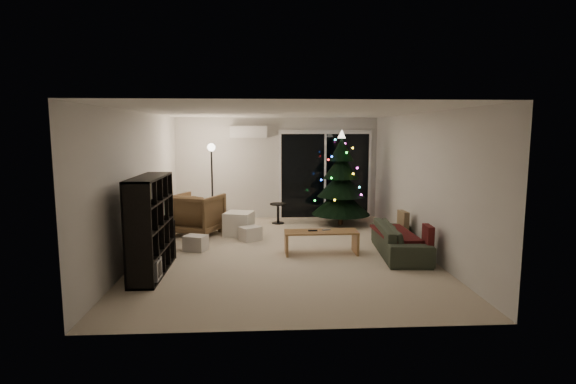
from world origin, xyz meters
name	(u,v)px	position (x,y,z in m)	size (l,w,h in m)	color
room	(302,186)	(0.46, 1.49, 1.02)	(6.50, 7.51, 2.60)	beige
bookshelf	(138,226)	(-2.25, -1.17, 0.75)	(0.38, 1.50, 1.50)	black
media_cabinet	(158,234)	(-2.25, 0.07, 0.33)	(0.40, 1.07, 0.67)	black
stereo	(157,212)	(-2.25, 0.07, 0.74)	(0.34, 0.40, 0.14)	black
armchair	(197,214)	(-1.76, 1.50, 0.43)	(0.93, 0.95, 0.87)	brown
ottoman	(239,224)	(-0.87, 1.33, 0.24)	(0.54, 0.54, 0.49)	white
cardboard_box_a	(196,243)	(-1.60, 0.16, 0.14)	(0.39, 0.30, 0.28)	silver
cardboard_box_b	(250,233)	(-0.62, 0.88, 0.14)	(0.39, 0.30, 0.28)	silver
side_table	(278,213)	(-0.01, 2.50, 0.24)	(0.38, 0.38, 0.48)	black
floor_lamp	(212,187)	(-1.51, 2.25, 0.92)	(0.29, 0.29, 1.84)	black
sofa	(400,240)	(2.05, -0.32, 0.27)	(1.84, 0.72, 0.54)	#374231
sofa_throw	(395,233)	(1.95, -0.32, 0.39)	(0.57, 1.32, 0.04)	#561912
cushion_a	(403,220)	(2.30, 0.33, 0.49)	(0.11, 0.35, 0.35)	olive
cushion_b	(428,236)	(2.30, -0.97, 0.49)	(0.11, 0.35, 0.35)	#561912
coffee_table	(321,242)	(0.66, -0.18, 0.21)	(1.30, 0.45, 0.41)	#946239
remote_a	(313,230)	(0.51, -0.18, 0.42)	(0.16, 0.05, 0.02)	black
remote_b	(326,230)	(0.76, -0.13, 0.42)	(0.15, 0.04, 0.02)	slate
christmas_tree	(341,178)	(1.45, 2.29, 1.10)	(1.36, 1.36, 2.19)	black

